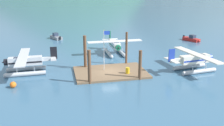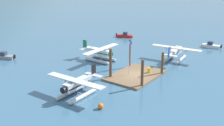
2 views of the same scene
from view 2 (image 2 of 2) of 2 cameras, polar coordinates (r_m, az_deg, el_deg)
The scene contains 15 objects.
ground_plane at distance 50.46m, azimuth 4.80°, elevation -2.64°, with size 1200.00×1200.00×0.00m, color #38607F.
dock_platform at distance 50.41m, azimuth 4.80°, elevation -2.48°, with size 10.68×7.24×0.30m, color brown.
piling_near_left at distance 45.10m, azimuth 6.18°, elevation -2.15°, with size 0.46×0.46×4.65m, color brown.
piling_near_right at distance 51.06m, azimuth 10.21°, elevation -0.11°, with size 0.45×0.45×4.21m, color brown.
piling_far_left at distance 48.50m, azimuth -0.29°, elevation -0.12°, with size 0.48×0.48×5.32m, color brown.
piling_far_right at distance 54.11m, azimuth 3.63°, elevation 1.94°, with size 0.36×0.36×5.51m, color brown.
flagpole at distance 49.07m, azimuth 3.57°, elevation 1.86°, with size 0.95×0.10×6.15m.
fuel_drum at distance 51.36m, azimuth 7.53°, elevation -1.47°, with size 0.62×0.62×0.88m.
mooring_buoy at distance 38.77m, azimuth -2.35°, elevation -8.76°, with size 0.81×0.81×0.81m, color orange.
seaplane_white_bow_right at distance 58.11m, azimuth -2.38°, elevation 1.93°, with size 10.41×7.98×3.84m.
seaplane_silver_port_fwd at distance 42.29m, azimuth -7.24°, elevation -4.73°, with size 7.98×10.43×3.84m.
seaplane_cream_stbd_aft at distance 60.03m, azimuth 12.79°, elevation 2.02°, with size 7.95×10.49×3.84m.
boat_red_open_east at distance 79.18m, azimuth 2.63°, elevation 5.62°, with size 2.95×4.63×1.50m.
boat_grey_open_north at distance 64.17m, azimuth -21.05°, elevation 1.27°, with size 3.09×4.57×1.50m.
boat_white_open_se at distance 72.62m, azimuth 19.48°, elevation 3.37°, with size 1.87×4.89×1.50m.
Camera 2 is at (-40.26, -24.39, 18.18)m, focal length 44.91 mm.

